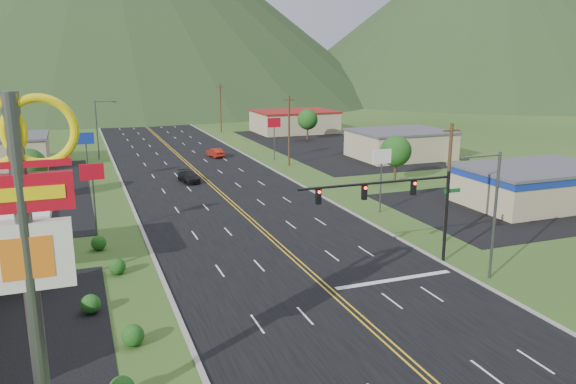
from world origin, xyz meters
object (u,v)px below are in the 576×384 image
object	(u,v)px
pylon_sign	(24,222)
traffic_signal	(401,198)
car_dark_mid	(189,177)
car_red_far	(215,153)
streetlight_west	(99,126)
streetlight_east	(492,207)

from	to	relation	value
pylon_sign	traffic_signal	bearing A→B (deg)	27.06
traffic_signal	car_dark_mid	size ratio (longest dim) A/B	2.91
car_red_far	traffic_signal	bearing A→B (deg)	82.00
streetlight_west	car_dark_mid	bearing A→B (deg)	-66.02
pylon_sign	traffic_signal	xyz separation A→B (m)	(23.48, 12.00, -3.97)
pylon_sign	streetlight_west	world-z (taller)	pylon_sign
pylon_sign	car_dark_mid	size ratio (longest dim) A/B	3.11
streetlight_west	traffic_signal	bearing A→B (deg)	-72.03
streetlight_west	car_dark_mid	world-z (taller)	streetlight_west
streetlight_east	streetlight_west	distance (m)	64.21
traffic_signal	car_red_far	distance (m)	51.92
car_dark_mid	car_red_far	size ratio (longest dim) A/B	1.07
pylon_sign	streetlight_east	world-z (taller)	pylon_sign
streetlight_west	streetlight_east	bearing A→B (deg)	-69.14
streetlight_west	car_red_far	distance (m)	17.97
pylon_sign	car_dark_mid	bearing A→B (deg)	72.55
streetlight_east	traffic_signal	bearing A→B (deg)	139.61
streetlight_west	car_red_far	size ratio (longest dim) A/B	2.14
traffic_signal	pylon_sign	bearing A→B (deg)	-152.94
pylon_sign	traffic_signal	size ratio (longest dim) A/B	1.07
car_dark_mid	car_red_far	distance (m)	18.42
pylon_sign	car_dark_mid	distance (m)	49.86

